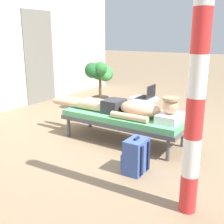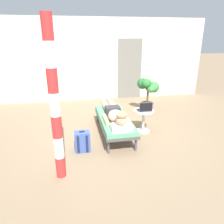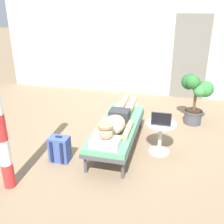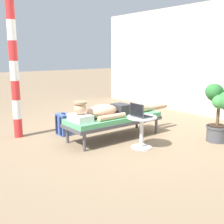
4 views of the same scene
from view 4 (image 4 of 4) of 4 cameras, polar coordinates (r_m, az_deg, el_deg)
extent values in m
plane|color=#8C7256|center=(5.32, 0.60, -4.77)|extent=(40.00, 40.00, 0.00)
cube|color=beige|center=(7.20, 19.72, 9.77)|extent=(7.60, 0.20, 2.70)
cylinder|color=#4C4C51|center=(5.85, 5.03, -1.88)|extent=(0.05, 0.05, 0.28)
cylinder|color=#4C4C51|center=(5.47, 8.92, -2.92)|extent=(0.05, 0.05, 0.28)
cylinder|color=#4C4C51|center=(4.92, -9.02, -4.60)|extent=(0.05, 0.05, 0.28)
cylinder|color=#4C4C51|center=(4.47, -5.59, -6.18)|extent=(0.05, 0.05, 0.28)
cube|color=#4C4C51|center=(5.09, 0.45, -1.91)|extent=(0.64, 1.82, 0.06)
cube|color=#59B272|center=(5.07, 0.45, -1.14)|extent=(0.62, 1.79, 0.08)
cube|color=white|center=(4.66, -6.43, -1.19)|extent=(0.40, 0.28, 0.11)
sphere|color=#D8A884|center=(4.62, -6.48, 0.74)|extent=(0.21, 0.21, 0.21)
cylinder|color=tan|center=(4.61, -6.50, 1.90)|extent=(0.22, 0.22, 0.03)
ellipsoid|color=#D8A884|center=(4.88, -2.05, 0.19)|extent=(0.35, 0.60, 0.23)
cylinder|color=#D8A884|center=(5.10, -3.04, -0.12)|extent=(0.09, 0.55, 0.09)
cylinder|color=#D8A884|center=(4.75, 0.00, -0.97)|extent=(0.09, 0.55, 0.09)
cube|color=#333338|center=(5.14, 1.83, 0.56)|extent=(0.33, 0.26, 0.19)
cylinder|color=#D8A884|center=(5.43, 4.01, 0.92)|extent=(0.15, 0.42, 0.15)
cylinder|color=#D8A884|center=(5.73, 7.22, 1.21)|extent=(0.11, 0.44, 0.11)
ellipsoid|color=#D8A884|center=(5.93, 9.19, 1.47)|extent=(0.09, 0.20, 0.10)
cylinder|color=#D8A884|center=(5.31, 5.24, 0.65)|extent=(0.15, 0.42, 0.15)
cylinder|color=#D8A884|center=(5.61, 8.44, 0.96)|extent=(0.11, 0.44, 0.11)
ellipsoid|color=#D8A884|center=(5.82, 10.42, 1.23)|extent=(0.09, 0.20, 0.10)
cylinder|color=silver|center=(4.67, 5.93, -7.08)|extent=(0.34, 0.34, 0.02)
cylinder|color=silver|center=(4.60, 5.99, -4.14)|extent=(0.06, 0.06, 0.48)
cylinder|color=silver|center=(4.54, 6.06, -1.07)|extent=(0.48, 0.48, 0.02)
cube|color=#4C4C51|center=(4.53, 6.07, -0.82)|extent=(0.31, 0.22, 0.02)
cube|color=black|center=(4.54, 6.16, -0.68)|extent=(0.27, 0.15, 0.00)
cube|color=#4C4C51|center=(4.43, 5.02, 0.41)|extent=(0.31, 0.01, 0.21)
cube|color=black|center=(4.42, 4.94, 0.39)|extent=(0.29, 0.00, 0.19)
cube|color=#3F59A5|center=(5.40, -9.74, -2.49)|extent=(0.30, 0.20, 0.40)
cube|color=#3F59A5|center=(5.47, -8.61, -3.02)|extent=(0.22, 0.04, 0.18)
cube|color=#192342|center=(5.42, -11.20, -2.49)|extent=(0.04, 0.02, 0.34)
cube|color=#192342|center=(5.28, -10.38, -2.84)|extent=(0.04, 0.02, 0.34)
cube|color=#192342|center=(5.35, -9.82, -0.29)|extent=(0.10, 0.02, 0.02)
cylinder|color=#4C4C51|center=(5.27, 20.38, -4.10)|extent=(0.34, 0.34, 0.28)
cylinder|color=#4C4C51|center=(5.24, 20.47, -2.84)|extent=(0.37, 0.37, 0.04)
cylinder|color=#332319|center=(5.23, 20.49, -2.57)|extent=(0.31, 0.31, 0.01)
cylinder|color=brown|center=(5.19, 20.65, -0.37)|extent=(0.06, 0.06, 0.42)
sphere|color=#2D7233|center=(5.19, 21.67, 2.45)|extent=(0.24, 0.24, 0.24)
sphere|color=#23602D|center=(5.28, 20.10, 3.69)|extent=(0.31, 0.31, 0.31)
sphere|color=#2D7233|center=(5.11, 19.79, 3.91)|extent=(0.27, 0.27, 0.27)
sphere|color=#429347|center=(5.05, 20.89, 1.97)|extent=(0.24, 0.24, 0.24)
cylinder|color=red|center=(5.47, -18.44, -3.03)|extent=(0.15, 0.15, 0.35)
cylinder|color=white|center=(5.40, -18.67, 0.53)|extent=(0.15, 0.15, 0.35)
cylinder|color=red|center=(5.34, -18.92, 4.18)|extent=(0.15, 0.15, 0.35)
cylinder|color=white|center=(5.31, -19.16, 7.88)|extent=(0.15, 0.15, 0.35)
cylinder|color=red|center=(5.31, -19.42, 11.61)|extent=(0.15, 0.15, 0.35)
cylinder|color=white|center=(5.32, -19.68, 15.33)|extent=(0.15, 0.15, 0.35)
cylinder|color=red|center=(5.36, -19.95, 19.02)|extent=(0.15, 0.15, 0.35)
camera|label=1|loc=(7.33, -29.89, 10.40)|focal=45.06mm
camera|label=2|loc=(4.97, -54.63, 14.34)|focal=34.01mm
camera|label=3|loc=(3.17, -53.13, 20.77)|focal=41.56mm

